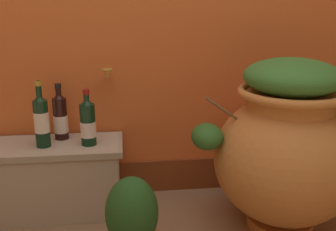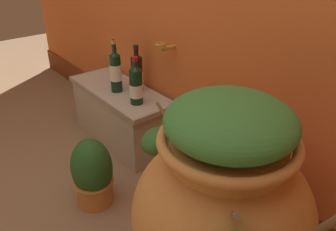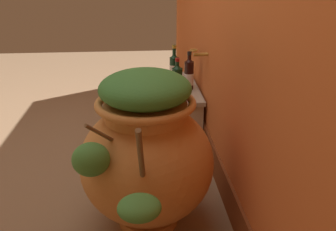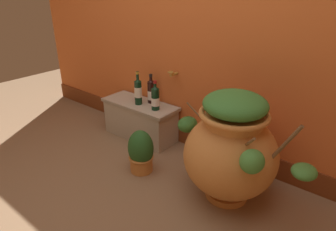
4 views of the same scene
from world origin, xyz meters
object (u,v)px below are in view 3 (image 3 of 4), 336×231
terracotta_urn (146,153)px  potted_shrub (121,133)px  wine_bottle_right (189,74)px  wine_bottle_middle (174,69)px  wine_bottle_left (177,80)px

terracotta_urn → potted_shrub: bearing=-167.4°
terracotta_urn → wine_bottle_right: (-1.06, 0.36, 0.09)m
wine_bottle_middle → wine_bottle_right: size_ratio=1.13×
terracotta_urn → wine_bottle_right: terracotta_urn is taller
wine_bottle_left → wine_bottle_middle: (-0.22, -0.00, 0.02)m
terracotta_urn → wine_bottle_left: (-0.91, 0.25, 0.08)m
terracotta_urn → wine_bottle_left: 0.95m
wine_bottle_left → wine_bottle_middle: wine_bottle_middle is taller
wine_bottle_left → potted_shrub: (0.19, -0.41, -0.31)m
wine_bottle_left → potted_shrub: wine_bottle_left is taller
wine_bottle_left → wine_bottle_right: size_ratio=0.97×
wine_bottle_left → wine_bottle_right: wine_bottle_right is taller
terracotta_urn → potted_shrub: (-0.72, -0.16, -0.23)m
wine_bottle_middle → wine_bottle_left: bearing=0.0°
terracotta_urn → potted_shrub: size_ratio=2.70×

